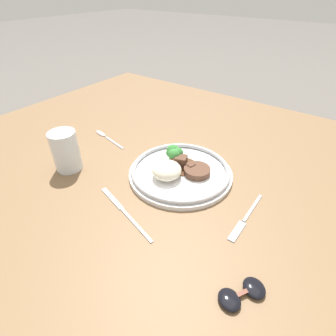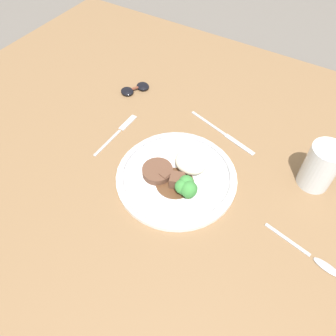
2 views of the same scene
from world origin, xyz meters
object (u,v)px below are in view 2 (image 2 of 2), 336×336
sunglasses (135,89)px  juice_glass (319,169)px  fork (120,131)px  knife (224,134)px  spoon (316,260)px  plate (180,175)px

sunglasses → juice_glass: bearing=23.6°
fork → sunglasses: size_ratio=1.79×
knife → spoon: bearing=-20.3°
plate → sunglasses: (-0.28, 0.22, -0.01)m
sunglasses → knife: bearing=25.0°
fork → sunglasses: bearing=21.8°
spoon → fork: bearing=-177.4°
knife → spoon: (0.31, -0.22, 0.00)m
plate → knife: 0.19m
plate → sunglasses: bearing=142.2°
plate → fork: 0.22m
plate → fork: plate is taller
fork → sunglasses: 0.18m
plate → sunglasses: 0.36m
fork → spoon: bearing=-98.8°
knife → sunglasses: 0.31m
plate → knife: (0.02, 0.19, -0.02)m
spoon → sunglasses: sunglasses is taller
juice_glass → spoon: (0.06, -0.19, -0.05)m
plate → juice_glass: 0.31m
juice_glass → knife: (-0.24, 0.04, -0.05)m
plate → spoon: plate is taller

